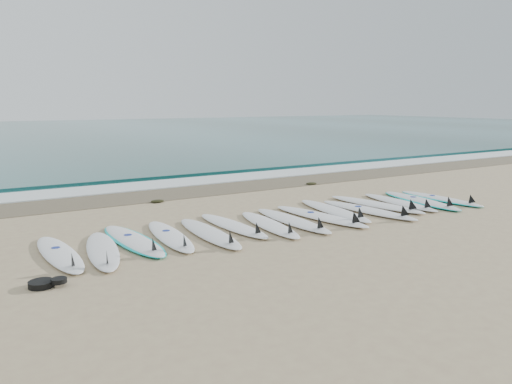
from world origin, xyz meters
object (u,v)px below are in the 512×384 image
surfboard_0 (60,254)px  surfboard_14 (441,198)px  surfboard_7 (294,220)px  leash_coil (45,283)px

surfboard_0 → surfboard_14: 8.71m
surfboard_0 → surfboard_7: bearing=-3.6°
leash_coil → surfboard_14: bearing=7.2°
surfboard_7 → surfboard_14: 4.39m
surfboard_14 → leash_coil: 9.18m
surfboard_7 → leash_coil: 4.85m
surfboard_14 → leash_coil: (-9.11, -1.15, 0.00)m
surfboard_0 → surfboard_14: size_ratio=0.99×
surfboard_0 → surfboard_14: surfboard_14 is taller
surfboard_0 → leash_coil: surfboard_0 is taller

